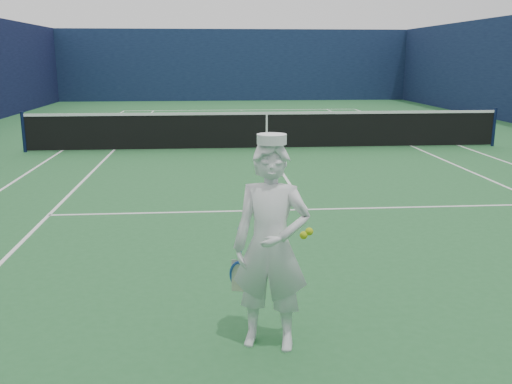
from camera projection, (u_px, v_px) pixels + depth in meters
ground at (267, 149)px, 15.53m from camera, size 80.00×80.00×0.00m
court_markings at (267, 149)px, 15.53m from camera, size 11.03×23.83×0.01m
windscreen_fence at (267, 74)px, 15.07m from camera, size 20.12×36.12×4.00m
tennis_net at (267, 129)px, 15.40m from camera, size 12.88×0.09×1.07m
tennis_player at (271, 246)px, 4.75m from camera, size 0.74×0.65×1.84m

